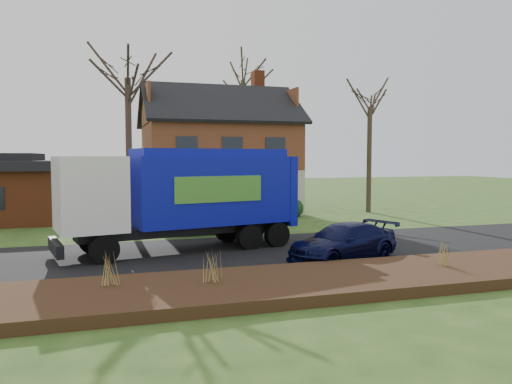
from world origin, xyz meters
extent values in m
plane|color=#294B19|center=(0.00, 0.00, 0.00)|extent=(120.00, 120.00, 0.00)
cube|color=black|center=(0.00, 0.00, 0.01)|extent=(80.00, 7.00, 0.02)
cube|color=#312010|center=(0.00, -5.30, 0.15)|extent=(80.00, 3.50, 0.30)
cube|color=beige|center=(2.00, 14.00, 1.35)|extent=(9.00, 7.50, 2.70)
cube|color=#5B2F1A|center=(2.00, 14.00, 4.10)|extent=(9.00, 7.50, 2.80)
cube|color=brown|center=(5.00, 15.00, 8.46)|extent=(0.70, 0.90, 1.60)
cube|color=beige|center=(-4.20, 13.50, 1.30)|extent=(3.50, 5.50, 2.60)
cube|color=black|center=(-4.20, 13.50, 2.72)|extent=(3.90, 5.90, 0.24)
cylinder|color=black|center=(-5.08, -0.62, 0.49)|extent=(1.02, 0.52, 0.98)
cylinder|color=black|center=(-5.47, 1.31, 0.49)|extent=(1.02, 0.52, 0.98)
cylinder|color=black|center=(0.16, 0.44, 0.49)|extent=(1.02, 0.52, 0.98)
cylinder|color=black|center=(-0.23, 2.38, 0.49)|extent=(1.02, 0.52, 0.98)
cylinder|color=black|center=(1.35, 0.69, 0.49)|extent=(1.02, 0.52, 0.98)
cylinder|color=black|center=(0.96, 2.62, 0.49)|extent=(1.02, 0.52, 0.98)
cube|color=black|center=(-2.06, 1.00, 0.80)|extent=(8.13, 2.71, 0.33)
cube|color=white|center=(-5.51, 0.30, 2.25)|extent=(2.58, 2.73, 2.53)
cube|color=black|center=(-6.52, 0.09, 2.39)|extent=(0.48, 2.04, 0.84)
cube|color=black|center=(-6.61, 0.07, 0.52)|extent=(0.70, 2.35, 0.42)
cube|color=#0C129A|center=(-1.19, 1.18, 2.25)|extent=(6.26, 3.48, 2.53)
cube|color=#0C129A|center=(-1.19, 1.18, 3.66)|extent=(5.93, 3.14, 0.28)
cube|color=#0C129A|center=(1.80, 1.78, 2.16)|extent=(0.80, 2.41, 2.72)
cube|color=#489230|center=(-1.09, -0.02, 2.35)|extent=(3.32, 0.71, 0.94)
cube|color=#489230|center=(-1.56, 2.32, 2.35)|extent=(3.32, 0.71, 0.94)
imported|color=#9E9FA5|center=(-0.09, 5.12, 0.83)|extent=(5.15, 2.14, 1.66)
imported|color=black|center=(2.70, -2.28, 0.62)|extent=(4.60, 3.11, 1.24)
cylinder|color=#392B22|center=(-3.84, 7.87, 3.67)|extent=(0.31, 0.31, 7.34)
cylinder|color=#3A3023|center=(11.01, 10.62, 3.33)|extent=(0.30, 0.30, 6.65)
cylinder|color=#3A3223|center=(5.74, 21.41, 4.81)|extent=(0.37, 0.37, 9.62)
cone|color=olive|center=(-4.98, -4.71, 0.73)|extent=(0.04, 0.04, 0.85)
cone|color=olive|center=(-5.12, -4.71, 0.73)|extent=(0.04, 0.04, 0.85)
cone|color=olive|center=(-4.84, -4.71, 0.73)|extent=(0.04, 0.04, 0.85)
cone|color=olive|center=(-4.98, -4.60, 0.73)|extent=(0.04, 0.04, 0.85)
cone|color=olive|center=(-4.98, -4.83, 0.73)|extent=(0.04, 0.04, 0.85)
cone|color=olive|center=(-2.44, -5.13, 0.74)|extent=(0.04, 0.04, 0.87)
cone|color=olive|center=(-2.58, -5.13, 0.74)|extent=(0.04, 0.04, 0.87)
cone|color=olive|center=(-2.30, -5.13, 0.74)|extent=(0.04, 0.04, 0.87)
cone|color=olive|center=(-2.44, -5.02, 0.74)|extent=(0.04, 0.04, 0.87)
cone|color=olive|center=(-2.44, -5.24, 0.74)|extent=(0.04, 0.04, 0.87)
cone|color=#A18A47|center=(4.48, -5.17, 0.70)|extent=(0.04, 0.04, 0.79)
cone|color=#A18A47|center=(4.34, -5.17, 0.70)|extent=(0.04, 0.04, 0.79)
cone|color=#A18A47|center=(4.62, -5.17, 0.70)|extent=(0.04, 0.04, 0.79)
cone|color=#A18A47|center=(4.48, -5.06, 0.70)|extent=(0.04, 0.04, 0.79)
cone|color=#A18A47|center=(4.48, -5.28, 0.70)|extent=(0.04, 0.04, 0.79)
camera|label=1|loc=(-5.04, -17.44, 3.49)|focal=35.00mm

